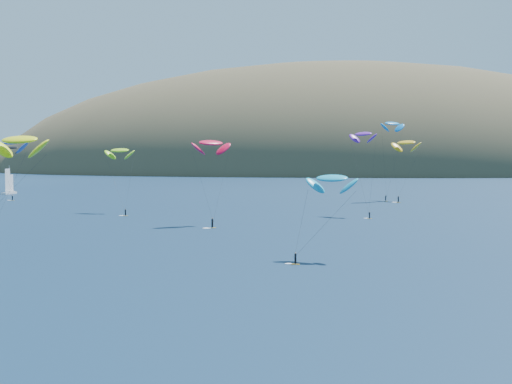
{
  "coord_description": "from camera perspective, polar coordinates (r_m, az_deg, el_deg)",
  "views": [
    {
      "loc": [
        28.21,
        -49.32,
        16.17
      ],
      "look_at": [
        12.42,
        80.0,
        9.0
      ],
      "focal_mm": 50.0,
      "sensor_mm": 36.0,
      "label": 1
    }
  ],
  "objects": [
    {
      "name": "kitesurfer_10",
      "position": [
        155.28,
        -18.93,
        3.78
      ],
      "size": [
        8.36,
        11.19,
        20.52
      ],
      "rotation": [
        0.0,
        0.0,
        -0.29
      ],
      "color": "orange",
      "rests_on": "ground"
    },
    {
      "name": "sailboat",
      "position": [
        295.71,
        -19.15,
        0.02
      ],
      "size": [
        9.21,
        7.93,
        11.3
      ],
      "rotation": [
        0.0,
        0.0,
        -0.12
      ],
      "color": "silver",
      "rests_on": "ground"
    },
    {
      "name": "kitesurfer_4",
      "position": [
        243.66,
        10.85,
        5.39
      ],
      "size": [
        9.87,
        8.87,
        28.55
      ],
      "rotation": [
        0.0,
        0.0,
        0.64
      ],
      "color": "orange",
      "rests_on": "ground"
    },
    {
      "name": "kitesurfer_3",
      "position": [
        197.21,
        -10.85,
        3.28
      ],
      "size": [
        9.93,
        13.9,
        19.14
      ],
      "rotation": [
        0.0,
        0.0,
        -0.11
      ],
      "color": "orange",
      "rests_on": "ground"
    },
    {
      "name": "kitesurfer_5",
      "position": [
        108.39,
        6.09,
        1.09
      ],
      "size": [
        9.93,
        9.02,
        14.47
      ],
      "rotation": [
        0.0,
        0.0,
        -0.27
      ],
      "color": "orange",
      "rests_on": "ground"
    },
    {
      "name": "kitesurfer_9",
      "position": [
        160.48,
        -3.63,
        3.93
      ],
      "size": [
        9.69,
        12.64,
        20.93
      ],
      "rotation": [
        0.0,
        0.0,
        0.62
      ],
      "color": "orange",
      "rests_on": "ground"
    },
    {
      "name": "kitesurfer_2",
      "position": [
        110.6,
        -18.4,
        3.98
      ],
      "size": [
        12.28,
        12.72,
        20.59
      ],
      "rotation": [
        0.0,
        0.0,
        -0.13
      ],
      "color": "orange",
      "rests_on": "ground"
    },
    {
      "name": "kitesurfer_11",
      "position": [
        247.31,
        11.93,
        3.89
      ],
      "size": [
        11.51,
        17.7,
        22.66
      ],
      "rotation": [
        0.0,
        0.0,
        -0.63
      ],
      "color": "orange",
      "rests_on": "ground"
    },
    {
      "name": "island",
      "position": [
        612.37,
        8.0,
        0.6
      ],
      "size": [
        730.0,
        300.0,
        210.0
      ],
      "color": "#3D3526",
      "rests_on": "ground"
    },
    {
      "name": "kitesurfer_12",
      "position": [
        259.82,
        -18.96,
        3.36
      ],
      "size": [
        7.09,
        6.48,
        19.88
      ],
      "rotation": [
        0.0,
        0.0,
        0.11
      ],
      "color": "orange",
      "rests_on": "ground"
    },
    {
      "name": "kitesurfer_6",
      "position": [
        186.19,
        8.58,
        4.61
      ],
      "size": [
        8.31,
        13.82,
        23.21
      ],
      "rotation": [
        0.0,
        0.0,
        -0.6
      ],
      "color": "orange",
      "rests_on": "ground"
    }
  ]
}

